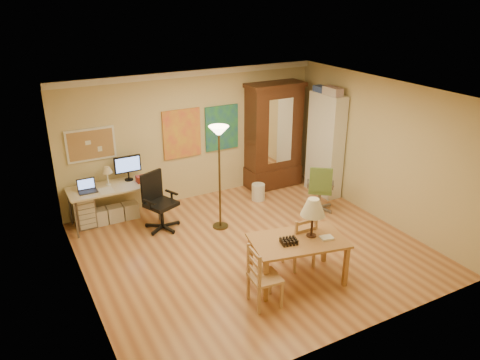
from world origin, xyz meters
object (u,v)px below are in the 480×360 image
office_chair_black (161,214)px  office_chair_green (319,199)px  computer_desk (115,199)px  bookshelf (325,145)px  dining_table (304,230)px  armoire (273,143)px

office_chair_black → office_chair_green: bearing=-14.8°
computer_desk → office_chair_black: computer_desk is taller
office_chair_green → bookshelf: 1.25m
dining_table → computer_desk: size_ratio=0.95×
office_chair_black → office_chair_green: size_ratio=1.10×
armoire → computer_desk: bearing=-178.7°
office_chair_black → bookshelf: (3.68, -0.11, 0.80)m
armoire → dining_table: bearing=-115.0°
computer_desk → armoire: size_ratio=0.70×
computer_desk → office_chair_green: (3.71, -1.49, -0.19)m
office_chair_black → armoire: (2.93, 0.77, 0.73)m
office_chair_black → bookshelf: size_ratio=0.49×
armoire → bookshelf: bearing=-49.3°
dining_table → bookshelf: size_ratio=0.71×
bookshelf → office_chair_black: bearing=178.3°
computer_desk → dining_table: bearing=-58.4°
computer_desk → office_chair_black: (0.65, -0.68, -0.16)m
dining_table → bookshelf: bookshelf is taller
computer_desk → armoire: armoire is taller
armoire → bookshelf: armoire is taller
dining_table → bookshelf: bearing=47.0°
office_chair_black → office_chair_green: office_chair_black is taller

